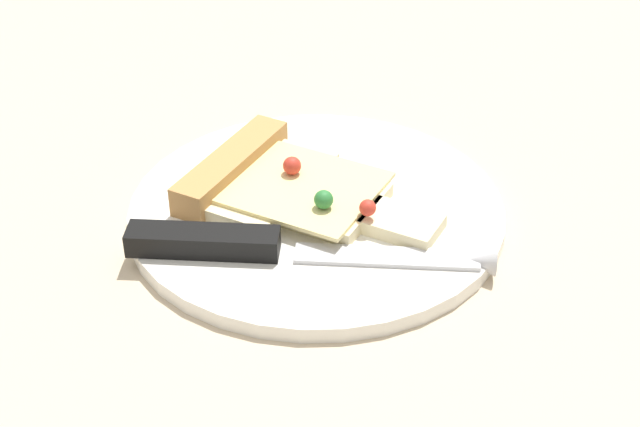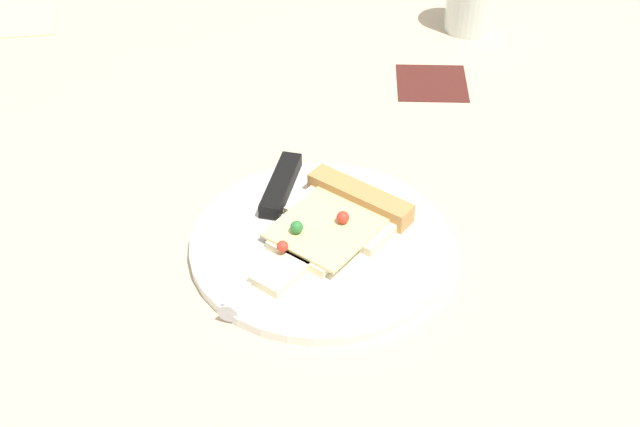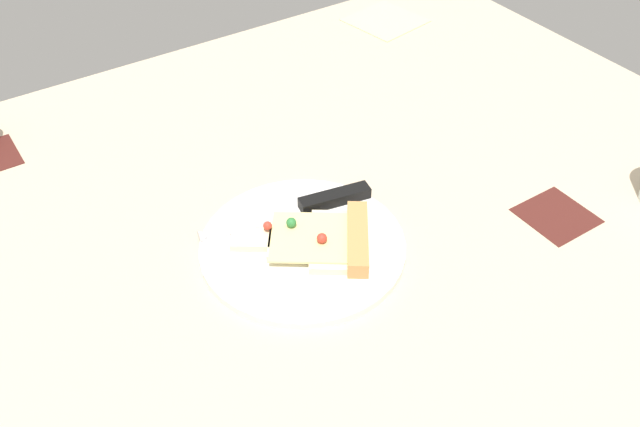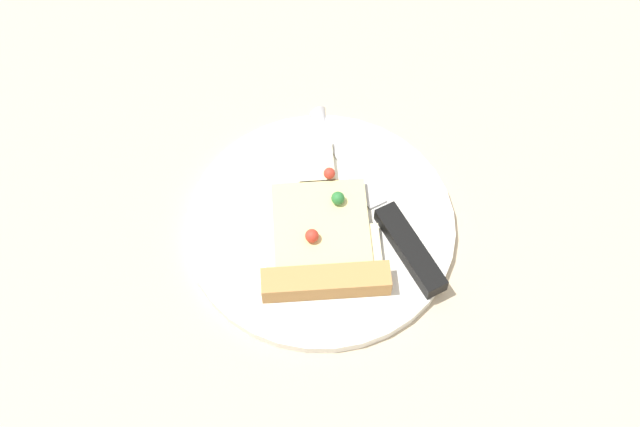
% 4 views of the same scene
% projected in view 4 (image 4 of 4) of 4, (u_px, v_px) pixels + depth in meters
% --- Properties ---
extents(ground_plane, '(1.32, 1.32, 0.03)m').
position_uv_depth(ground_plane, '(303.00, 335.00, 0.82)').
color(ground_plane, '#C6B293').
rests_on(ground_plane, ground).
extents(plate, '(0.26, 0.26, 0.01)m').
position_uv_depth(plate, '(321.00, 226.00, 0.85)').
color(plate, white).
rests_on(plate, ground_plane).
extents(pizza_slice, '(0.19, 0.16, 0.03)m').
position_uv_depth(pizza_slice, '(323.00, 242.00, 0.83)').
color(pizza_slice, beige).
rests_on(pizza_slice, plate).
extents(knife, '(0.24, 0.07, 0.02)m').
position_uv_depth(knife, '(386.00, 214.00, 0.85)').
color(knife, silver).
rests_on(knife, plate).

